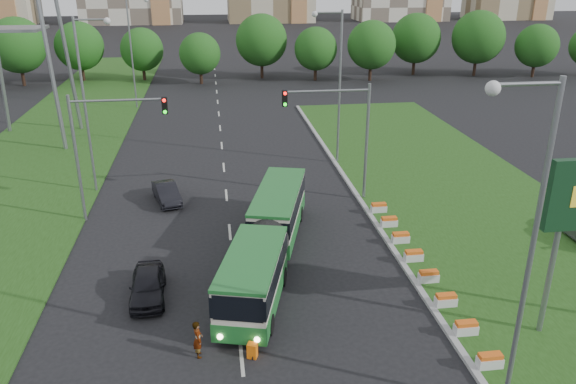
{
  "coord_description": "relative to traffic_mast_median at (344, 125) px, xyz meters",
  "views": [
    {
      "loc": [
        -3.67,
        -24.85,
        14.85
      ],
      "look_at": [
        0.5,
        5.54,
        2.6
      ],
      "focal_mm": 35.0,
      "sensor_mm": 36.0,
      "label": 1
    }
  ],
  "objects": [
    {
      "name": "articulated_bus",
      "position": [
        -6.04,
        -8.18,
        -3.82
      ],
      "size": [
        2.36,
        15.15,
        2.5
      ],
      "rotation": [
        0.0,
        0.0,
        -0.27
      ],
      "color": "beige",
      "rests_on": "ground"
    },
    {
      "name": "car_left_near",
      "position": [
        -11.97,
        -10.75,
        -4.66
      ],
      "size": [
        1.8,
        4.11,
        1.38
      ],
      "primitive_type": "imported",
      "rotation": [
        0.0,
        0.0,
        0.04
      ],
      "color": "black",
      "rests_on": "ground"
    },
    {
      "name": "shopping_trolley",
      "position": [
        -7.33,
        -15.95,
        -5.02
      ],
      "size": [
        0.39,
        0.41,
        0.66
      ],
      "rotation": [
        0.0,
        0.0,
        -0.36
      ],
      "color": "orange",
      "rests_on": "ground"
    },
    {
      "name": "tree_line",
      "position": [
        5.22,
        45.0,
        -0.85
      ],
      "size": [
        120.0,
        8.0,
        9.0
      ],
      "primitive_type": null,
      "color": "#194913",
      "rests_on": "ground"
    },
    {
      "name": "grass_median",
      "position": [
        8.22,
        -2.0,
        -5.27
      ],
      "size": [
        14.0,
        60.0,
        0.15
      ],
      "primitive_type": "cube",
      "color": "#1F4313",
      "rests_on": "ground"
    },
    {
      "name": "flower_planters",
      "position": [
        1.92,
        -10.3,
        -4.9
      ],
      "size": [
        1.1,
        15.9,
        0.6
      ],
      "primitive_type": null,
      "color": "silver",
      "rests_on": "grass_median"
    },
    {
      "name": "traffic_mast_left",
      "position": [
        -15.16,
        -1.0,
        0.0
      ],
      "size": [
        5.76,
        0.32,
        8.0
      ],
      "color": "gray",
      "rests_on": "ground"
    },
    {
      "name": "traffic_mast_median",
      "position": [
        0.0,
        0.0,
        0.0
      ],
      "size": [
        5.76,
        0.32,
        8.0
      ],
      "color": "gray",
      "rests_on": "ground"
    },
    {
      "name": "left_verge",
      "position": [
        -22.78,
        15.0,
        -5.3
      ],
      "size": [
        12.0,
        110.0,
        0.1
      ],
      "primitive_type": "cube",
      "color": "#1F4313",
      "rests_on": "ground"
    },
    {
      "name": "ground",
      "position": [
        -4.78,
        -10.0,
        -5.35
      ],
      "size": [
        360.0,
        360.0,
        0.0
      ],
      "primitive_type": "plane",
      "color": "black",
      "rests_on": "ground"
    },
    {
      "name": "median_kerb",
      "position": [
        1.27,
        -2.0,
        -5.26
      ],
      "size": [
        0.3,
        60.0,
        0.18
      ],
      "primitive_type": "cube",
      "color": "#989898",
      "rests_on": "ground"
    },
    {
      "name": "pedestrian",
      "position": [
        -9.51,
        -15.56,
        -4.53
      ],
      "size": [
        0.47,
        0.65,
        1.65
      ],
      "primitive_type": "imported",
      "rotation": [
        0.0,
        0.0,
        1.7
      ],
      "color": "gray",
      "rests_on": "ground"
    },
    {
      "name": "street_lamps",
      "position": [
        -7.78,
        0.0,
        0.65
      ],
      "size": [
        36.0,
        60.0,
        12.0
      ],
      "primitive_type": null,
      "color": "gray",
      "rests_on": "ground"
    },
    {
      "name": "car_left_far",
      "position": [
        -11.82,
        1.33,
        -4.7
      ],
      "size": [
        2.35,
        4.16,
        1.3
      ],
      "primitive_type": "imported",
      "rotation": [
        0.0,
        0.0,
        0.26
      ],
      "color": "black",
      "rests_on": "ground"
    },
    {
      "name": "lane_markings",
      "position": [
        -7.78,
        10.0,
        -5.35
      ],
      "size": [
        0.2,
        100.0,
        0.01
      ],
      "primitive_type": null,
      "color": "#B7B7AF",
      "rests_on": "ground"
    }
  ]
}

